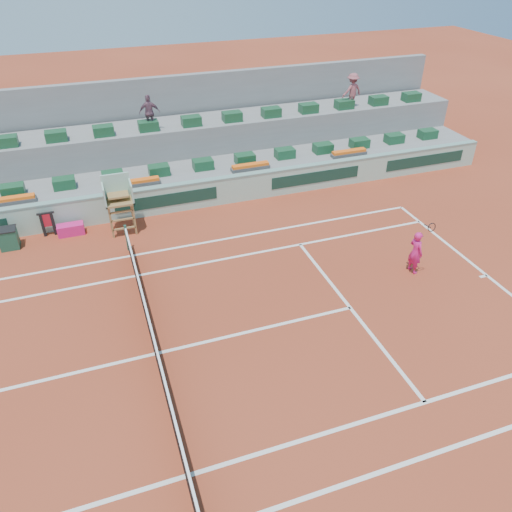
# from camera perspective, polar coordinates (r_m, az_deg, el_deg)

# --- Properties ---
(ground) EXTENTS (90.00, 90.00, 0.00)m
(ground) POSITION_cam_1_polar(r_m,az_deg,el_deg) (15.14, -11.45, -10.92)
(ground) COLOR maroon
(ground) RESTS_ON ground
(seating_tier_lower) EXTENTS (36.00, 4.00, 1.20)m
(seating_tier_lower) POSITION_cam_1_polar(r_m,az_deg,el_deg) (23.78, -15.96, 7.78)
(seating_tier_lower) COLOR gray
(seating_tier_lower) RESTS_ON ground
(seating_tier_upper) EXTENTS (36.00, 2.40, 2.60)m
(seating_tier_upper) POSITION_cam_1_polar(r_m,az_deg,el_deg) (24.98, -16.59, 10.70)
(seating_tier_upper) COLOR gray
(seating_tier_upper) RESTS_ON ground
(stadium_back_wall) EXTENTS (36.00, 0.40, 4.40)m
(stadium_back_wall) POSITION_cam_1_polar(r_m,az_deg,el_deg) (26.18, -17.24, 13.76)
(stadium_back_wall) COLOR gray
(stadium_back_wall) RESTS_ON ground
(player_bag) EXTENTS (1.03, 0.46, 0.46)m
(player_bag) POSITION_cam_1_polar(r_m,az_deg,el_deg) (21.46, -20.40, 2.87)
(player_bag) COLOR #DC1C71
(player_bag) RESTS_ON ground
(spectator_mid) EXTENTS (0.98, 0.51, 1.59)m
(spectator_mid) POSITION_cam_1_polar(r_m,az_deg,el_deg) (23.92, -12.06, 15.74)
(spectator_mid) COLOR #734C5D
(spectator_mid) RESTS_ON seating_tier_upper
(spectator_right) EXTENTS (1.20, 0.81, 1.71)m
(spectator_right) POSITION_cam_1_polar(r_m,az_deg,el_deg) (27.12, 10.92, 18.08)
(spectator_right) COLOR #9C4E53
(spectator_right) RESTS_ON seating_tier_upper
(court_lines) EXTENTS (23.89, 11.09, 0.01)m
(court_lines) POSITION_cam_1_polar(r_m,az_deg,el_deg) (15.14, -11.46, -10.91)
(court_lines) COLOR white
(court_lines) RESTS_ON ground
(tennis_net) EXTENTS (0.10, 11.97, 1.10)m
(tennis_net) POSITION_cam_1_polar(r_m,az_deg,el_deg) (14.78, -11.68, -9.46)
(tennis_net) COLOR black
(tennis_net) RESTS_ON ground
(advertising_hoarding) EXTENTS (36.00, 0.34, 1.26)m
(advertising_hoarding) POSITION_cam_1_polar(r_m,az_deg,el_deg) (21.78, -15.33, 5.54)
(advertising_hoarding) COLOR #9EC7B0
(advertising_hoarding) RESTS_ON ground
(umpire_chair) EXTENTS (1.10, 0.90, 2.40)m
(umpire_chair) POSITION_cam_1_polar(r_m,az_deg,el_deg) (20.48, -15.46, 6.54)
(umpire_chair) COLOR olive
(umpire_chair) RESTS_ON ground
(seat_row_lower) EXTENTS (32.90, 0.60, 0.44)m
(seat_row_lower) POSITION_cam_1_polar(r_m,az_deg,el_deg) (22.63, -16.05, 8.73)
(seat_row_lower) COLOR #194B2A
(seat_row_lower) RESTS_ON seating_tier_lower
(seat_row_upper) EXTENTS (32.90, 0.60, 0.44)m
(seat_row_upper) POSITION_cam_1_polar(r_m,az_deg,el_deg) (23.90, -17.04, 13.54)
(seat_row_upper) COLOR #194B2A
(seat_row_upper) RESTS_ON seating_tier_upper
(flower_planters) EXTENTS (26.80, 0.36, 0.28)m
(flower_planters) POSITION_cam_1_polar(r_m,az_deg,el_deg) (21.93, -19.69, 6.99)
(flower_planters) COLOR #4B4B4B
(flower_planters) RESTS_ON seating_tier_lower
(drink_cooler_a) EXTENTS (0.71, 0.62, 0.84)m
(drink_cooler_a) POSITION_cam_1_polar(r_m,az_deg,el_deg) (21.39, -26.44, 1.82)
(drink_cooler_a) COLOR #184933
(drink_cooler_a) RESTS_ON ground
(towel_rack) EXTENTS (0.65, 0.11, 1.03)m
(towel_rack) POSITION_cam_1_polar(r_m,az_deg,el_deg) (21.54, -22.73, 3.59)
(towel_rack) COLOR black
(towel_rack) RESTS_ON ground
(tennis_player) EXTENTS (0.46, 0.88, 2.28)m
(tennis_player) POSITION_cam_1_polar(r_m,az_deg,el_deg) (18.50, 17.79, 0.44)
(tennis_player) COLOR #DC1C71
(tennis_player) RESTS_ON ground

